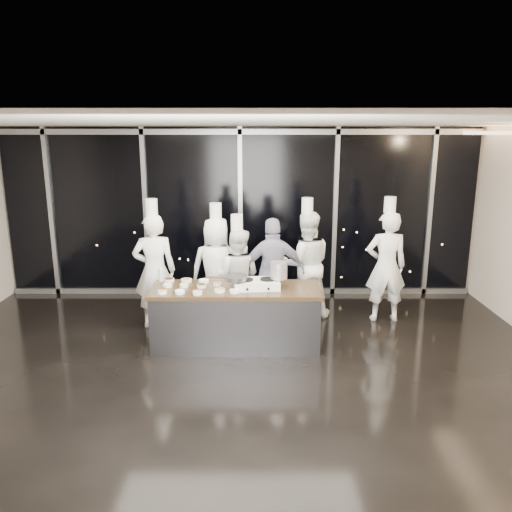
{
  "coord_description": "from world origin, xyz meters",
  "views": [
    {
      "loc": [
        0.3,
        -6.0,
        3.08
      ],
      "look_at": [
        0.3,
        1.2,
        1.3
      ],
      "focal_mm": 35.0,
      "sensor_mm": 36.0,
      "label": 1
    }
  ],
  "objects": [
    {
      "name": "stock_pot",
      "position": [
        0.63,
        0.91,
        1.16
      ],
      "size": [
        0.26,
        0.26,
        0.24
      ],
      "primitive_type": "cylinder",
      "rotation": [
        0.0,
        0.0,
        0.08
      ],
      "color": "#B9B9BC",
      "rests_on": "stove"
    },
    {
      "name": "room_shell",
      "position": [
        0.18,
        0.0,
        2.25
      ],
      "size": [
        9.02,
        7.02,
        3.21
      ],
      "color": "beige",
      "rests_on": "ground"
    },
    {
      "name": "frying_pan",
      "position": [
        -0.01,
        0.85,
        1.07
      ],
      "size": [
        0.61,
        0.37,
        0.06
      ],
      "rotation": [
        0.0,
        0.0,
        0.08
      ],
      "color": "slate",
      "rests_on": "stove"
    },
    {
      "name": "chef_center",
      "position": [
        -0.01,
        1.83,
        0.81
      ],
      "size": [
        0.89,
        0.76,
        1.82
      ],
      "rotation": [
        0.0,
        0.0,
        2.91
      ],
      "color": "white",
      "rests_on": "ground"
    },
    {
      "name": "demo_counter",
      "position": [
        0.0,
        0.9,
        0.45
      ],
      "size": [
        2.46,
        0.86,
        0.9
      ],
      "color": "#3D3E43",
      "rests_on": "ground"
    },
    {
      "name": "chef_right",
      "position": [
        1.14,
        2.18,
        0.92
      ],
      "size": [
        0.92,
        0.73,
        2.05
      ],
      "rotation": [
        0.0,
        0.0,
        3.19
      ],
      "color": "white",
      "rests_on": "ground"
    },
    {
      "name": "squeeze_bottle",
      "position": [
        -1.14,
        1.22,
        1.02
      ],
      "size": [
        0.07,
        0.07,
        0.25
      ],
      "color": "silver",
      "rests_on": "demo_counter"
    },
    {
      "name": "window_wall",
      "position": [
        0.0,
        3.43,
        1.6
      ],
      "size": [
        8.9,
        0.11,
        3.2
      ],
      "color": "black",
      "rests_on": "ground"
    },
    {
      "name": "guest",
      "position": [
        0.58,
        1.81,
        0.89
      ],
      "size": [
        1.07,
        0.53,
        1.77
      ],
      "rotation": [
        0.0,
        0.0,
        3.24
      ],
      "color": "#16193E",
      "rests_on": "ground"
    },
    {
      "name": "ground",
      "position": [
        0.0,
        0.0,
        0.0
      ],
      "size": [
        9.0,
        9.0,
        0.0
      ],
      "primitive_type": "plane",
      "color": "black",
      "rests_on": "ground"
    },
    {
      "name": "chef_far_left",
      "position": [
        -1.33,
        1.7,
        0.95
      ],
      "size": [
        0.75,
        0.56,
        2.09
      ],
      "rotation": [
        0.0,
        0.0,
        3.32
      ],
      "color": "white",
      "rests_on": "ground"
    },
    {
      "name": "chef_side",
      "position": [
        2.45,
        1.97,
        0.95
      ],
      "size": [
        0.69,
        0.46,
        2.09
      ],
      "rotation": [
        0.0,
        0.0,
        3.17
      ],
      "color": "white",
      "rests_on": "ground"
    },
    {
      "name": "chef_left",
      "position": [
        -0.35,
        1.97,
        0.89
      ],
      "size": [
        0.88,
        0.59,
        1.99
      ],
      "rotation": [
        0.0,
        0.0,
        3.11
      ],
      "color": "white",
      "rests_on": "ground"
    },
    {
      "name": "stove",
      "position": [
        0.31,
        0.89,
        0.96
      ],
      "size": [
        0.68,
        0.46,
        0.14
      ],
      "rotation": [
        0.0,
        0.0,
        0.08
      ],
      "color": "white",
      "rests_on": "demo_counter"
    },
    {
      "name": "prep_bowls",
      "position": [
        -0.51,
        0.9,
        0.93
      ],
      "size": [
        1.42,
        0.75,
        0.05
      ],
      "color": "white",
      "rests_on": "demo_counter"
    }
  ]
}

